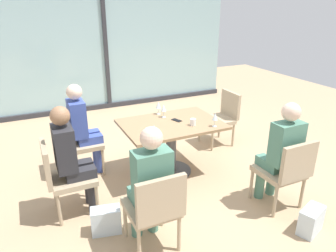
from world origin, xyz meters
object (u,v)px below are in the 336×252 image
object	(u,v)px
person_side_end	(71,155)
chair_side_end	(63,174)
person_front_left	(150,182)
coffee_cup	(193,122)
wine_glass_2	(215,117)
handbag_0	(106,221)
person_far_left	(83,125)
chair_far_right	(222,115)
wine_glass_3	(154,129)
dining_table_main	(171,135)
wine_glass_0	(164,108)
handbag_1	(311,220)
chair_front_right	(286,170)
person_front_right	(281,149)
wine_glass_1	(158,105)
chair_far_left	(76,140)
cell_phone_on_table	(177,120)
chair_front_left	(155,207)

from	to	relation	value
person_side_end	chair_side_end	bearing A→B (deg)	-180.00
person_front_left	coffee_cup	size ratio (longest dim) A/B	14.00
wine_glass_2	handbag_0	distance (m)	1.82
person_far_left	person_front_left	distance (m)	1.72
chair_far_right	wine_glass_3	distance (m)	1.86
dining_table_main	coffee_cup	world-z (taller)	coffee_cup
wine_glass_0	dining_table_main	bearing A→B (deg)	-90.19
person_far_left	wine_glass_3	size ratio (longest dim) A/B	6.81
person_far_left	coffee_cup	size ratio (longest dim) A/B	14.00
person_front_left	chair_far_right	bearing A→B (deg)	40.83
wine_glass_0	handbag_0	bearing A→B (deg)	-136.62
chair_far_right	handbag_1	xyz separation A→B (m)	(-0.42, -2.25, -0.36)
chair_front_right	person_front_right	distance (m)	0.23
person_side_end	wine_glass_1	distance (m)	1.54
chair_far_right	wine_glass_0	distance (m)	1.26
chair_far_left	handbag_0	distance (m)	1.40
chair_side_end	handbag_0	xyz separation A→B (m)	(0.31, -0.50, -0.36)
person_far_left	handbag_0	bearing A→B (deg)	-93.44
wine_glass_0	person_far_left	bearing A→B (deg)	165.78
chair_side_end	chair_front_right	bearing A→B (deg)	-22.94
chair_far_right	person_front_left	xyz separation A→B (m)	(-1.96, -1.70, 0.20)
wine_glass_1	wine_glass_2	bearing A→B (deg)	-58.12
chair_side_end	cell_phone_on_table	xyz separation A→B (m)	(1.57, 0.39, 0.24)
person_front_right	person_far_left	bearing A→B (deg)	137.55
wine_glass_1	wine_glass_2	xyz separation A→B (m)	(0.46, -0.74, 0.00)
chair_side_end	chair_front_right	distance (m)	2.44
person_side_end	wine_glass_1	world-z (taller)	person_side_end
dining_table_main	chair_front_left	bearing A→B (deg)	-121.37
dining_table_main	chair_far_left	bearing A→B (deg)	156.45
chair_side_end	chair_far_left	xyz separation A→B (m)	(0.29, 0.85, 0.00)
person_far_left	cell_phone_on_table	distance (m)	1.26
dining_table_main	person_front_left	size ratio (longest dim) A/B	1.03
chair_side_end	handbag_1	distance (m)	2.65
chair_far_left	person_front_left	bearing A→B (deg)	-77.18
coffee_cup	person_front_right	bearing A→B (deg)	-59.90
chair_front_right	person_side_end	size ratio (longest dim) A/B	0.69
person_side_end	person_front_right	bearing A→B (deg)	-21.49
chair_side_end	wine_glass_3	size ratio (longest dim) A/B	4.70
wine_glass_2	coffee_cup	size ratio (longest dim) A/B	2.06
person_front_right	handbag_0	size ratio (longest dim) A/B	4.20
wine_glass_3	person_side_end	bearing A→B (deg)	176.85
chair_front_right	chair_front_left	xyz separation A→B (m)	(-1.58, 0.00, 0.00)
chair_front_right	wine_glass_1	world-z (taller)	wine_glass_1
person_front_right	coffee_cup	xyz separation A→B (m)	(-0.57, 0.99, 0.08)
person_front_right	handbag_0	distance (m)	2.04
chair_front_left	cell_phone_on_table	size ratio (longest dim) A/B	6.04
chair_front_right	chair_side_end	bearing A→B (deg)	157.06
chair_front_right	handbag_0	size ratio (longest dim) A/B	2.90
chair_front_right	chair_front_left	size ratio (longest dim) A/B	1.00
chair_front_right	person_front_left	xyz separation A→B (m)	(-1.58, 0.11, 0.20)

